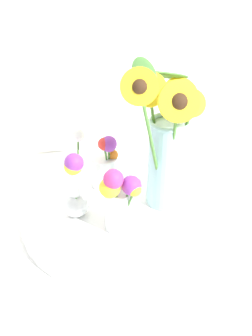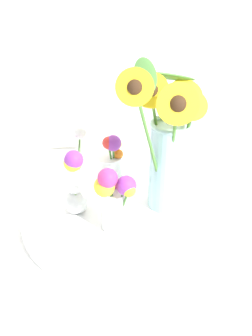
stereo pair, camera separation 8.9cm
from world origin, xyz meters
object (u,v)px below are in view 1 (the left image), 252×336
at_px(serving_tray, 126,212).
at_px(vase_small_center, 119,199).
at_px(vase_small_back, 105,165).
at_px(vase_bulb_right, 75,185).
at_px(mason_jar_sunflowers, 167,147).

xyz_separation_m(serving_tray, vase_small_center, (-0.03, -0.08, 0.10)).
bearing_deg(vase_small_center, vase_small_back, 90.51).
distance_m(vase_small_center, vase_bulb_right, 0.11).
distance_m(serving_tray, vase_small_back, 0.14).
bearing_deg(vase_small_center, vase_bulb_right, 138.83).
distance_m(vase_bulb_right, vase_small_back, 0.14).
bearing_deg(serving_tray, vase_small_center, -112.32).
height_order(mason_jar_sunflowers, vase_bulb_right, mason_jar_sunflowers).
distance_m(serving_tray, mason_jar_sunflowers, 0.19).
distance_m(mason_jar_sunflowers, vase_small_center, 0.17).
bearing_deg(mason_jar_sunflowers, vase_small_center, -145.94).
height_order(vase_bulb_right, vase_small_back, vase_bulb_right).
xyz_separation_m(vase_small_center, vase_bulb_right, (-0.09, 0.08, -0.00)).
xyz_separation_m(serving_tray, vase_bulb_right, (-0.12, 0.00, 0.09)).
xyz_separation_m(serving_tray, vase_small_back, (-0.03, 0.11, 0.07)).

